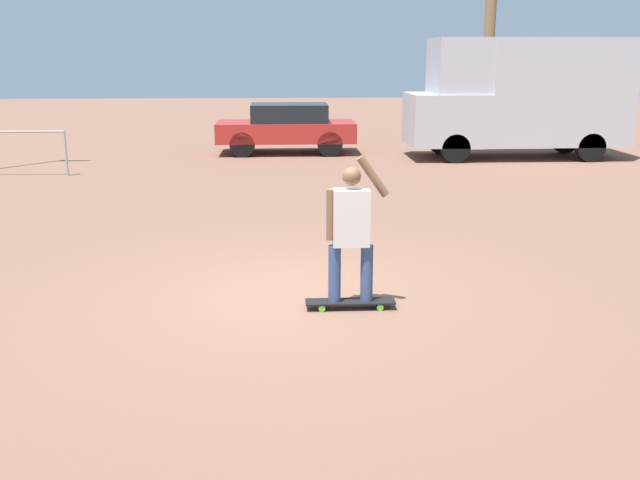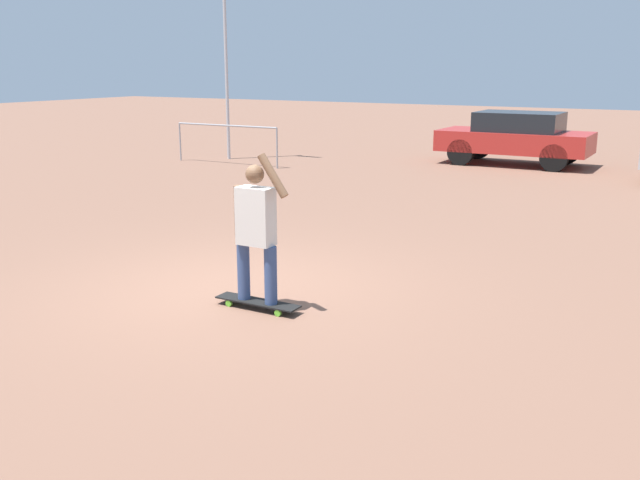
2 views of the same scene
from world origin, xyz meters
TOP-DOWN VIEW (x-y plane):
  - ground_plane at (0.00, 0.00)m, footprint 80.00×80.00m
  - skateboard at (0.66, -0.47)m, footprint 1.02×0.23m
  - person_skateboarder at (0.66, -0.47)m, footprint 0.69×0.22m
  - parked_car_red at (0.06, 12.72)m, footprint 3.97×1.75m
  - flagpole at (-7.41, 9.93)m, footprint 0.90×0.12m
  - plaza_railing_segment at (-6.81, 8.96)m, footprint 3.31×0.05m

SIDE VIEW (x-z plane):
  - ground_plane at x=0.00m, z-range 0.00..0.00m
  - skateboard at x=0.66m, z-range 0.03..0.12m
  - parked_car_red at x=0.06m, z-range 0.05..1.47m
  - plaza_railing_segment at x=-6.81m, z-range 0.34..1.41m
  - person_skateboarder at x=0.66m, z-range 0.12..1.78m
  - flagpole at x=-7.41m, z-range 0.40..7.11m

